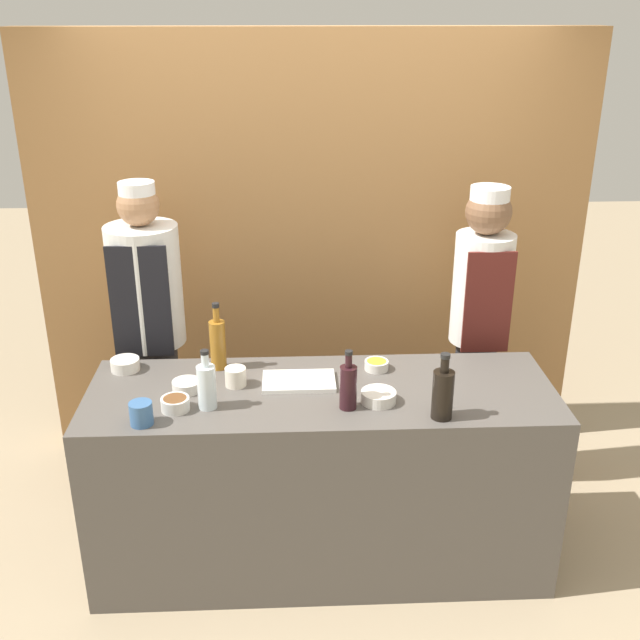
% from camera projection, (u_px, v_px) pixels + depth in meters
% --- Properties ---
extents(ground_plane, '(14.00, 14.00, 0.00)m').
position_uv_depth(ground_plane, '(321.00, 554.00, 3.69)').
color(ground_plane, tan).
extents(cabinet_wall, '(3.05, 0.18, 2.40)m').
position_uv_depth(cabinet_wall, '(312.00, 252.00, 4.26)').
color(cabinet_wall, olive).
rests_on(cabinet_wall, ground_plane).
extents(counter, '(2.09, 0.70, 0.91)m').
position_uv_depth(counter, '(321.00, 476.00, 3.51)').
color(counter, '#514C47').
rests_on(counter, ground_plane).
extents(sauce_bowl_yellow, '(0.11, 0.11, 0.04)m').
position_uv_depth(sauce_bowl_yellow, '(376.00, 365.00, 3.51)').
color(sauce_bowl_yellow, silver).
rests_on(sauce_bowl_yellow, counter).
extents(sauce_bowl_white, '(0.15, 0.15, 0.05)m').
position_uv_depth(sauce_bowl_white, '(378.00, 396.00, 3.22)').
color(sauce_bowl_white, silver).
rests_on(sauce_bowl_white, counter).
extents(sauce_bowl_red, '(0.13, 0.13, 0.06)m').
position_uv_depth(sauce_bowl_red, '(125.00, 364.00, 3.50)').
color(sauce_bowl_red, silver).
rests_on(sauce_bowl_red, counter).
extents(sauce_bowl_brown, '(0.12, 0.12, 0.06)m').
position_uv_depth(sauce_bowl_brown, '(175.00, 403.00, 3.16)').
color(sauce_bowl_brown, silver).
rests_on(sauce_bowl_brown, counter).
extents(sauce_bowl_orange, '(0.13, 0.13, 0.05)m').
position_uv_depth(sauce_bowl_orange, '(186.00, 385.00, 3.31)').
color(sauce_bowl_orange, silver).
rests_on(sauce_bowl_orange, counter).
extents(cutting_board, '(0.33, 0.20, 0.02)m').
position_uv_depth(cutting_board, '(299.00, 381.00, 3.39)').
color(cutting_board, white).
rests_on(cutting_board, counter).
extents(bottle_soy, '(0.09, 0.09, 0.29)m').
position_uv_depth(bottle_soy, '(443.00, 393.00, 3.07)').
color(bottle_soy, black).
rests_on(bottle_soy, counter).
extents(bottle_wine, '(0.07, 0.07, 0.27)m').
position_uv_depth(bottle_wine, '(348.00, 386.00, 3.15)').
color(bottle_wine, black).
rests_on(bottle_wine, counter).
extents(bottle_amber, '(0.07, 0.07, 0.33)m').
position_uv_depth(bottle_amber, '(218.00, 343.00, 3.49)').
color(bottle_amber, '#9E661E').
rests_on(bottle_amber, counter).
extents(bottle_clear, '(0.08, 0.08, 0.27)m').
position_uv_depth(bottle_clear, '(207.00, 385.00, 3.15)').
color(bottle_clear, silver).
rests_on(bottle_clear, counter).
extents(cup_cream, '(0.10, 0.10, 0.09)m').
position_uv_depth(cup_cream, '(236.00, 377.00, 3.36)').
color(cup_cream, silver).
rests_on(cup_cream, counter).
extents(cup_blue, '(0.10, 0.10, 0.10)m').
position_uv_depth(cup_blue, '(141.00, 413.00, 3.04)').
color(cup_blue, '#386093').
rests_on(cup_blue, counter).
extents(chef_left, '(0.36, 0.36, 1.72)m').
position_uv_depth(chef_left, '(150.00, 334.00, 3.85)').
color(chef_left, '#28282D').
rests_on(chef_left, ground_plane).
extents(chef_right, '(0.30, 0.30, 1.68)m').
position_uv_depth(chef_right, '(479.00, 326.00, 3.92)').
color(chef_right, '#28282D').
rests_on(chef_right, ground_plane).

